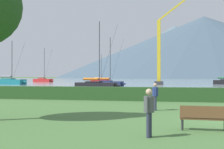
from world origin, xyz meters
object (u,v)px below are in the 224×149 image
(person_seated_viewer, at_px, (149,109))
(dock_crane, at_px, (160,54))
(sailboat_slip_7, at_px, (10,81))
(park_bench_near_path, at_px, (203,117))
(sailboat_slip_1, at_px, (43,80))
(person_standing_walker, at_px, (155,94))
(sailboat_slip_8, at_px, (97,85))
(sailboat_slip_2, at_px, (108,83))
(sailboat_slip_9, at_px, (100,81))

(person_seated_viewer, relative_size, dock_crane, 0.08)
(sailboat_slip_7, height_order, dock_crane, dock_crane)
(park_bench_near_path, distance_m, dock_crane, 65.43)
(sailboat_slip_1, bearing_deg, dock_crane, -19.42)
(park_bench_near_path, distance_m, person_seated_viewer, 2.60)
(sailboat_slip_7, bearing_deg, person_standing_walker, -45.01)
(sailboat_slip_8, distance_m, dock_crane, 29.74)
(sailboat_slip_2, xyz_separation_m, sailboat_slip_7, (-26.33, 7.09, 0.15))
(sailboat_slip_1, bearing_deg, sailboat_slip_2, -38.55)
(sailboat_slip_1, xyz_separation_m, dock_crane, (41.83, -25.35, 6.62))
(person_standing_walker, bearing_deg, sailboat_slip_2, 92.74)
(person_seated_viewer, bearing_deg, sailboat_slip_7, 134.10)
(sailboat_slip_1, height_order, person_seated_viewer, sailboat_slip_1)
(sailboat_slip_2, relative_size, person_seated_viewer, 6.04)
(park_bench_near_path, bearing_deg, sailboat_slip_8, 113.71)
(park_bench_near_path, bearing_deg, sailboat_slip_1, 120.60)
(sailboat_slip_7, xyz_separation_m, sailboat_slip_9, (14.67, 30.93, -0.17))
(person_seated_viewer, bearing_deg, dock_crane, 103.96)
(sailboat_slip_1, distance_m, person_standing_walker, 94.95)
(sailboat_slip_1, height_order, person_standing_walker, sailboat_slip_1)
(person_seated_viewer, bearing_deg, sailboat_slip_2, 115.00)
(sailboat_slip_1, xyz_separation_m, person_standing_walker, (45.47, -83.35, 0.30))
(sailboat_slip_1, relative_size, sailboat_slip_9, 1.27)
(dock_crane, bearing_deg, sailboat_slip_9, 130.95)
(person_seated_viewer, bearing_deg, sailboat_slip_9, 116.02)
(sailboat_slip_9, height_order, dock_crane, dock_crane)
(person_seated_viewer, xyz_separation_m, dock_crane, (-4.16, 66.54, 6.32))
(sailboat_slip_2, xyz_separation_m, dock_crane, (9.68, 13.44, 6.68))
(sailboat_slip_8, height_order, person_seated_viewer, sailboat_slip_8)
(sailboat_slip_8, bearing_deg, sailboat_slip_2, 100.28)
(sailboat_slip_1, relative_size, sailboat_slip_8, 1.08)
(park_bench_near_path, bearing_deg, person_seated_viewer, -134.44)
(sailboat_slip_9, bearing_deg, sailboat_slip_1, -169.74)
(sailboat_slip_2, bearing_deg, sailboat_slip_8, -74.25)
(sailboat_slip_2, relative_size, sailboat_slip_9, 1.08)
(sailboat_slip_1, relative_size, person_standing_walker, 7.12)
(sailboat_slip_8, xyz_separation_m, dock_crane, (8.23, 27.80, 6.65))
(sailboat_slip_7, height_order, sailboat_slip_8, sailboat_slip_8)
(sailboat_slip_2, bearing_deg, person_standing_walker, -63.37)
(sailboat_slip_7, bearing_deg, dock_crane, 17.46)
(sailboat_slip_7, height_order, person_seated_viewer, sailboat_slip_7)
(sailboat_slip_9, xyz_separation_m, person_seated_viewer, (25.50, -91.13, 0.39))
(sailboat_slip_1, bearing_deg, park_bench_near_path, -50.23)
(sailboat_slip_9, bearing_deg, sailboat_slip_7, -102.98)
(sailboat_slip_9, bearing_deg, park_bench_near_path, -60.58)
(sailboat_slip_1, relative_size, park_bench_near_path, 6.72)
(sailboat_slip_2, height_order, park_bench_near_path, sailboat_slip_2)
(sailboat_slip_2, distance_m, sailboat_slip_9, 39.77)
(person_seated_viewer, bearing_deg, sailboat_slip_8, 118.12)
(sailboat_slip_1, distance_m, sailboat_slip_7, 32.23)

